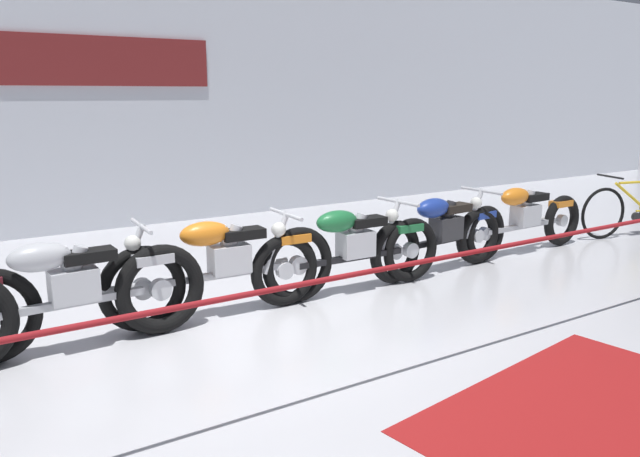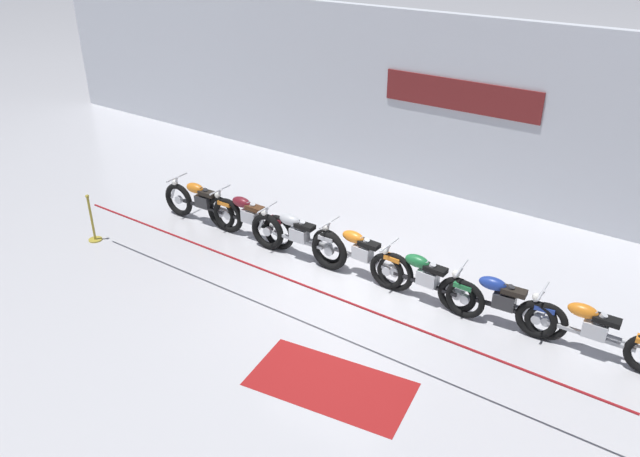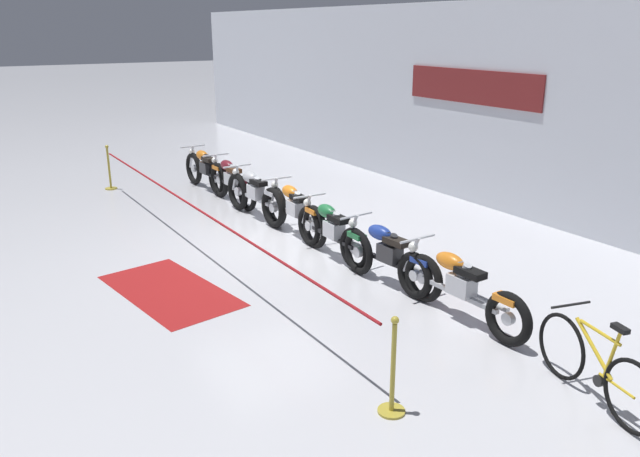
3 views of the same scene
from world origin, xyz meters
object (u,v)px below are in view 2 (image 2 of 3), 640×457
motorcycle_maroon_1 (249,218)px  motorcycle_orange_6 (590,331)px  motorcycle_green_4 (424,279)px  motorcycle_orange_0 (202,204)px  motorcycle_orange_3 (360,254)px  floor_banner (331,384)px  motorcycle_silver_2 (297,237)px  motorcycle_blue_5 (500,302)px  stanchion_far_left (232,264)px

motorcycle_maroon_1 → motorcycle_orange_6: 6.86m
motorcycle_green_4 → motorcycle_orange_0: bearing=-180.0°
motorcycle_orange_0 → motorcycle_orange_3: motorcycle_orange_0 is taller
motorcycle_orange_0 → floor_banner: 5.94m
motorcycle_silver_2 → motorcycle_green_4: 2.75m
motorcycle_orange_0 → motorcycle_blue_5: bearing=0.8°
motorcycle_green_4 → motorcycle_blue_5: 1.35m
motorcycle_orange_0 → motorcycle_green_4: bearing=0.0°
motorcycle_orange_3 → motorcycle_orange_6: (4.14, 0.07, -0.03)m
motorcycle_orange_3 → motorcycle_green_4: (1.37, -0.07, -0.02)m
motorcycle_orange_3 → motorcycle_orange_6: bearing=0.9°
motorcycle_orange_0 → motorcycle_green_4: size_ratio=0.99×
motorcycle_green_4 → motorcycle_orange_6: size_ratio=0.96×
motorcycle_silver_2 → motorcycle_maroon_1: bearing=176.0°
motorcycle_orange_3 → motorcycle_orange_6: 4.14m
stanchion_far_left → motorcycle_orange_3: bearing=53.9°
motorcycle_green_4 → stanchion_far_left: stanchion_far_left is taller
motorcycle_silver_2 → motorcycle_orange_3: size_ratio=1.00×
motorcycle_orange_6 → stanchion_far_left: (-5.57, -2.03, 0.29)m
motorcycle_silver_2 → floor_banner: size_ratio=0.95×
motorcycle_orange_6 → floor_banner: 4.12m
stanchion_far_left → motorcycle_maroon_1: bearing=123.7°
motorcycle_blue_5 → stanchion_far_left: stanchion_far_left is taller
motorcycle_silver_2 → motorcycle_orange_6: bearing=2.0°
motorcycle_silver_2 → stanchion_far_left: bearing=-91.5°
floor_banner → stanchion_far_left: bearing=153.8°
stanchion_far_left → motorcycle_green_4: bearing=34.0°
motorcycle_silver_2 → stanchion_far_left: stanchion_far_left is taller
motorcycle_green_4 → floor_banner: size_ratio=0.94×
motorcycle_orange_0 → stanchion_far_left: size_ratio=0.21×
motorcycle_silver_2 → motorcycle_orange_3: bearing=5.1°
motorcycle_maroon_1 → motorcycle_silver_2: 1.34m
motorcycle_orange_3 → floor_banner: 3.11m
motorcycle_silver_2 → stanchion_far_left: (-0.05, -1.84, 0.26)m
motorcycle_orange_0 → motorcycle_orange_6: bearing=1.0°
motorcycle_green_4 → floor_banner: motorcycle_green_4 is taller
motorcycle_blue_5 → motorcycle_orange_6: bearing=2.1°
motorcycle_blue_5 → motorcycle_orange_6: 1.42m
motorcycle_orange_6 → motorcycle_orange_0: bearing=-179.0°
motorcycle_orange_0 → motorcycle_blue_5: size_ratio=1.02×
motorcycle_orange_3 → stanchion_far_left: bearing=-126.1°
motorcycle_orange_3 → motorcycle_orange_6: motorcycle_orange_3 is taller
motorcycle_green_4 → floor_banner: (-0.13, -2.74, -0.46)m
motorcycle_orange_6 → motorcycle_silver_2: bearing=-178.0°
motorcycle_maroon_1 → floor_banner: motorcycle_maroon_1 is taller
motorcycle_orange_3 → motorcycle_green_4: bearing=-3.1°
motorcycle_silver_2 → motorcycle_orange_0: bearing=179.0°
motorcycle_green_4 → motorcycle_maroon_1: bearing=179.4°
motorcycle_maroon_1 → motorcycle_orange_3: size_ratio=1.03×
motorcycle_orange_0 → motorcycle_orange_3: 4.01m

